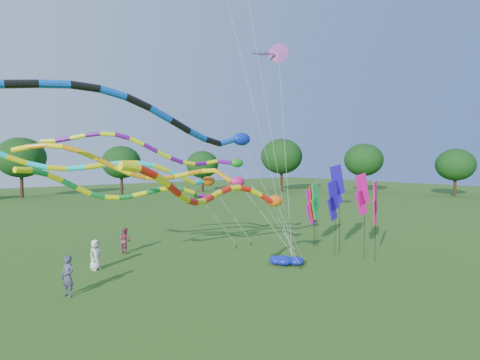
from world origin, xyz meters
TOP-DOWN VIEW (x-y plane):
  - ground at (0.00, 0.00)m, footprint 160.00×160.00m
  - tree_ring at (-8.67, -1.24)m, footprint 120.02×115.27m
  - tube_kite_red at (-3.79, 1.32)m, footprint 11.90×4.22m
  - tube_kite_orange at (-5.03, 5.25)m, footprint 12.48×5.03m
  - tube_kite_purple at (-3.36, 7.51)m, footprint 13.08×4.86m
  - tube_kite_blue at (-6.91, 3.31)m, footprint 18.27×1.32m
  - tube_kite_cyan at (-4.86, 8.93)m, footprint 15.69×1.67m
  - tube_kite_green at (-4.71, 7.49)m, footprint 12.85×2.15m
  - delta_kite_high_c at (4.34, 7.18)m, footprint 3.15×4.11m
  - banner_pole_blue_b at (5.86, 3.51)m, footprint 1.15×0.33m
  - banner_pole_red at (6.17, 5.72)m, footprint 1.14×0.38m
  - banner_pole_violet at (6.45, 6.06)m, footprint 1.16×0.13m
  - banner_pole_green at (6.33, 5.63)m, footprint 1.14×0.37m
  - banner_pole_blue_a at (5.45, 3.46)m, footprint 1.16×0.17m
  - banner_pole_magenta_a at (6.23, 1.96)m, footprint 1.16×0.26m
  - banner_pole_magenta_b at (5.87, 0.84)m, footprint 1.09×0.54m
  - blue_nylon_heap at (1.90, 3.97)m, footprint 1.27×1.52m
  - person_a at (-7.05, 9.12)m, footprint 0.94×0.82m
  - person_b at (-9.36, 5.64)m, footprint 0.66×0.77m
  - person_c at (-4.32, 11.86)m, footprint 0.78×0.91m

SIDE VIEW (x-z plane):
  - ground at x=0.00m, z-range 0.00..0.00m
  - blue_nylon_heap at x=1.90m, z-range -0.03..0.49m
  - person_c at x=-4.32m, z-range 0.00..1.59m
  - person_a at x=-7.05m, z-range 0.00..1.62m
  - person_b at x=-9.36m, z-range 0.00..1.77m
  - banner_pole_violet at x=6.45m, z-range 0.71..4.65m
  - banner_pole_red at x=6.17m, z-range 0.86..5.10m
  - banner_pole_green at x=6.33m, z-range 0.92..5.28m
  - banner_pole_blue_a at x=5.45m, z-range 1.05..5.68m
  - banner_pole_magenta_b at x=5.87m, z-range 1.08..5.78m
  - banner_pole_magenta_a at x=6.23m, z-range 1.26..6.32m
  - tube_kite_green at x=-4.71m, z-range 1.07..7.18m
  - banner_pole_blue_b at x=5.86m, z-range 1.51..7.06m
  - tube_kite_red at x=-3.79m, z-range 1.23..7.53m
  - tube_kite_cyan at x=-4.86m, z-range 1.55..8.89m
  - tube_kite_orange at x=-5.03m, z-range 1.78..8.90m
  - tree_ring at x=-8.67m, z-range 0.57..10.27m
  - tube_kite_purple at x=-3.36m, z-range 2.27..10.12m
  - tube_kite_blue at x=-6.91m, z-range 2.88..12.43m
  - delta_kite_high_c at x=4.34m, z-range 6.02..19.57m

